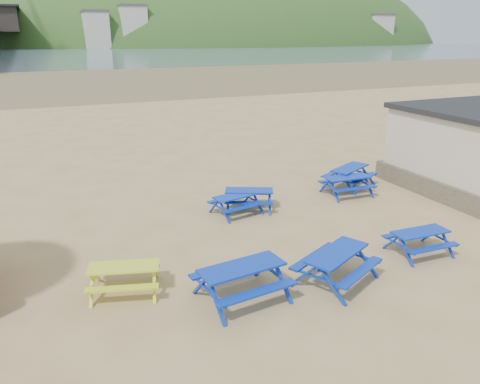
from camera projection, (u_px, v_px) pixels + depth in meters
name	position (u px, v px, depth m)	size (l,w,h in m)	color
ground	(274.00, 236.00, 14.12)	(400.00, 400.00, 0.00)	tan
wet_sand	(80.00, 79.00, 61.72)	(400.00, 400.00, 0.00)	olive
sea	(44.00, 50.00, 161.26)	(400.00, 400.00, 0.00)	#4B5D6B
picnic_table_blue_a	(236.00, 204.00, 15.77)	(1.79, 1.55, 0.66)	#022BAB
picnic_table_blue_b	(249.00, 199.00, 16.21)	(2.05, 1.90, 0.69)	#022BAB
picnic_table_blue_c	(349.00, 177.00, 18.55)	(2.35, 2.18, 0.79)	#022BAB
picnic_table_blue_d	(242.00, 282.00, 10.68)	(2.14, 1.80, 0.83)	#022BAB
picnic_table_blue_e	(336.00, 267.00, 11.43)	(2.38, 2.21, 0.80)	#022BAB
picnic_table_blue_f	(419.00, 242.00, 12.91)	(1.65, 1.35, 0.67)	#022BAB
picnic_table_yellow	(125.00, 279.00, 10.98)	(1.93, 1.71, 0.68)	#B7D328
headland_town	(223.00, 63.00, 250.49)	(264.00, 144.00, 108.00)	#2D4C1E
picnic_table_blue_g	(347.00, 186.00, 17.57)	(1.79, 1.48, 0.72)	#022BAB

